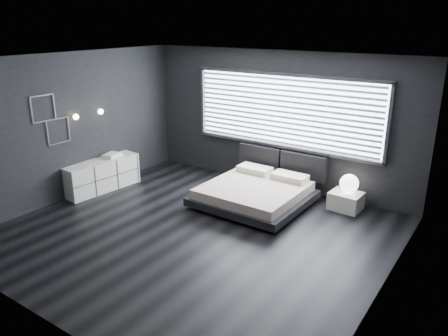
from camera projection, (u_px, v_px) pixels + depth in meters
The scene contains 12 objects.
room at pixel (193, 152), 6.80m from camera, with size 6.04×6.00×2.80m.
window at pixel (284, 112), 8.73m from camera, with size 4.14×0.09×1.52m.
headboard at pixel (281, 162), 9.02m from camera, with size 1.96×0.16×0.52m.
sconce_near at pixel (76, 117), 8.32m from camera, with size 0.18×0.11×0.11m.
sconce_far at pixel (101, 112), 8.79m from camera, with size 0.18×0.11×0.11m.
wall_art_upper at pixel (43, 108), 7.82m from camera, with size 0.01×0.48×0.48m.
wall_art_lower at pixel (58, 131), 8.17m from camera, with size 0.01×0.48×0.48m.
bed at pixel (255, 193), 8.31m from camera, with size 1.96×1.87×0.50m.
nightstand at pixel (346, 201), 8.11m from camera, with size 0.56×0.47×0.33m, color white.
orb_lamp at pixel (349, 183), 8.03m from camera, with size 0.34×0.34×0.34m, color white.
dresser at pixel (102, 175), 8.99m from camera, with size 0.61×1.64×0.64m.
book_stack at pixel (112, 155), 9.10m from camera, with size 0.32×0.40×0.08m.
Camera 1 is at (4.08, -5.10, 3.38)m, focal length 35.00 mm.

